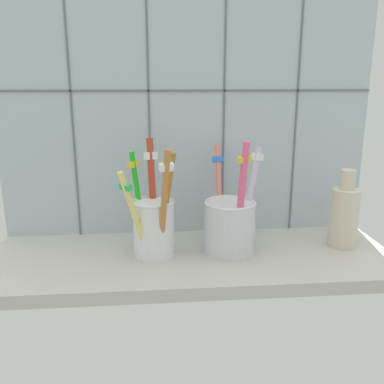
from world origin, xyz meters
The scene contains 5 objects.
counter_slab centered at (0.00, 0.00, 1.00)cm, with size 64.00×22.00×2.00cm, color #BCB7AD.
tile_wall_back centered at (0.00, 12.00, 22.50)cm, with size 64.00×2.20×45.00cm.
toothbrush_cup_left centered at (-6.01, 0.79, 7.43)cm, with size 8.75×11.13×18.10cm.
toothbrush_cup_right centered at (6.15, 0.97, 6.78)cm, with size 9.86×12.59×18.32cm.
ceramic_vase centered at (25.21, 1.74, 7.41)cm, with size 4.58×4.58×12.95cm.
Camera 1 is at (-5.53, -61.14, 28.71)cm, focal length 39.12 mm.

